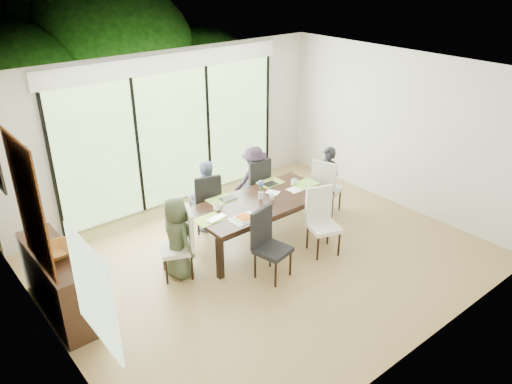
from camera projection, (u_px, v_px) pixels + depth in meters
floor at (267, 259)px, 7.40m from camera, size 6.00×5.00×0.01m
ceiling at (269, 76)px, 6.22m from camera, size 6.00×5.00×0.01m
wall_back at (173, 130)px, 8.56m from camera, size 6.00×0.02×2.70m
wall_front at (428, 252)px, 5.06m from camera, size 6.00×0.02×2.70m
wall_left at (44, 250)px, 5.09m from camera, size 0.02×5.00×2.70m
wall_right at (401, 130)px, 8.53m from camera, size 0.02×5.00×2.70m
glass_doors at (174, 139)px, 8.60m from camera, size 4.20×0.02×2.30m
blinds_header at (169, 62)px, 8.03m from camera, size 4.40×0.06×0.28m
mullion_a at (52, 169)px, 7.39m from camera, size 0.05×0.04×2.30m
mullion_b at (138, 148)px, 8.19m from camera, size 0.05×0.04×2.30m
mullion_c at (208, 130)px, 8.99m from camera, size 0.05×0.04×2.30m
mullion_d at (267, 116)px, 9.79m from camera, size 0.05×0.04×2.30m
side_window at (93, 293)px, 4.21m from camera, size 0.02×0.90×1.00m
deck at (154, 187)px, 9.79m from camera, size 6.00×1.80×0.10m
rail_top at (132, 147)px, 10.08m from camera, size 6.00×0.08×0.06m
foliage_left at (15, 109)px, 9.36m from camera, size 3.20×3.20×3.20m
foliage_mid at (109, 69)px, 10.88m from camera, size 4.00×4.00×4.00m
foliage_right at (200, 88)px, 11.59m from camera, size 2.80×2.80×2.80m
foliage_far at (53, 78)px, 10.88m from camera, size 3.60×3.60×3.60m
table_top at (260, 202)px, 7.59m from camera, size 2.21×1.01×0.06m
table_apron at (260, 207)px, 7.63m from camera, size 2.02×0.83×0.09m
table_leg_fl at (220, 258)px, 6.83m from camera, size 0.08×0.08×0.63m
table_leg_fr at (329, 211)px, 8.06m from camera, size 0.08×0.08×0.63m
table_leg_bl at (186, 234)px, 7.42m from camera, size 0.08×0.08×0.63m
table_leg_br at (292, 193)px, 8.66m from camera, size 0.08×0.08×0.63m
chair_left_end at (176, 244)px, 6.80m from camera, size 0.56×0.56×1.01m
chair_right_end at (328, 185)px, 8.52m from camera, size 0.54×0.54×1.01m
chair_far_left at (205, 200)px, 8.00m from camera, size 0.53×0.53×1.01m
chair_far_right at (253, 184)px, 8.57m from camera, size 0.46×0.46×1.01m
chair_near_left at (273, 245)px, 6.77m from camera, size 0.50×0.50×1.01m
chair_near_right at (324, 223)px, 7.34m from camera, size 0.54×0.54×1.01m
person_left_end at (177, 238)px, 6.78m from camera, size 0.37×0.57×1.19m
person_right_end at (327, 181)px, 8.47m from camera, size 0.37×0.57×1.19m
person_far_left at (205, 196)px, 7.94m from camera, size 0.61×0.45×1.19m
person_far_right at (254, 180)px, 8.52m from camera, size 0.60×0.44×1.19m
placemat_left at (209, 220)px, 7.04m from camera, size 0.40×0.29×0.01m
placemat_right at (305, 184)px, 8.12m from camera, size 0.40×0.29×0.01m
placemat_far_l at (221, 200)px, 7.60m from camera, size 0.40×0.29×0.01m
placemat_far_r at (271, 182)px, 8.17m from camera, size 0.40×0.29×0.01m
placemat_paper at (244, 219)px, 7.06m from camera, size 0.40×0.29×0.01m
tablet_far_l at (228, 199)px, 7.62m from camera, size 0.24×0.17×0.01m
tablet_far_r at (270, 184)px, 8.11m from camera, size 0.22×0.16×0.01m
papers at (296, 189)px, 7.95m from camera, size 0.28×0.20×0.00m
platter_base at (244, 218)px, 7.05m from camera, size 0.24×0.24×0.02m
platter_snacks at (244, 217)px, 7.04m from camera, size 0.18×0.18×0.01m
vase at (261, 195)px, 7.62m from camera, size 0.07×0.07×0.11m
hyacinth_stems at (261, 189)px, 7.57m from camera, size 0.04×0.04×0.15m
hyacinth_blooms at (261, 183)px, 7.53m from camera, size 0.10×0.10×0.10m
laptop at (219, 219)px, 7.02m from camera, size 0.33×0.24×0.02m
cup_a at (217, 208)px, 7.27m from camera, size 0.16×0.16×0.09m
cup_b at (272, 198)px, 7.58m from camera, size 0.13×0.13×0.08m
cup_c at (294, 182)px, 8.09m from camera, size 0.16×0.16×0.09m
book at (271, 194)px, 7.76m from camera, size 0.22×0.25×0.02m
sideboard at (59, 282)px, 6.13m from camera, size 0.43×1.54×0.87m
bowl at (54, 252)px, 5.85m from camera, size 0.46×0.46×0.11m
candlestick_base at (42, 239)px, 6.18m from camera, size 0.10×0.10×0.04m
candlestick_shaft at (33, 195)px, 5.91m from camera, size 0.02×0.02×1.20m
candlestick_pan at (22, 148)px, 5.66m from camera, size 0.10×0.10×0.03m
candle at (21, 143)px, 5.63m from camera, size 0.03×0.03×0.10m
tapestry at (29, 205)px, 5.24m from camera, size 0.02×1.00×1.50m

